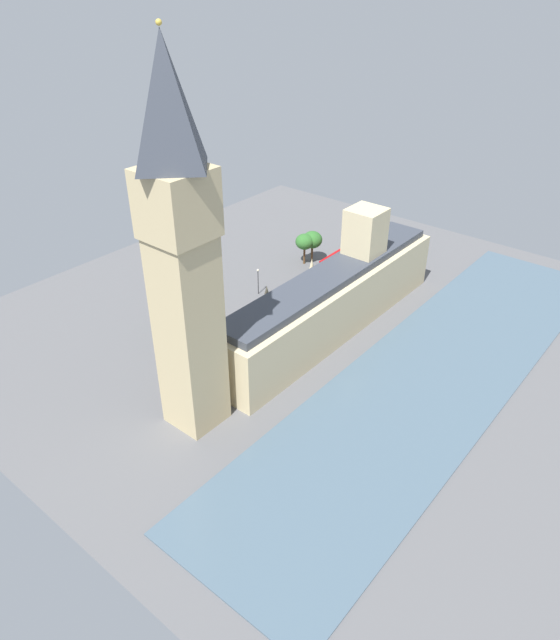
{
  "coord_description": "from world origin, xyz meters",
  "views": [
    {
      "loc": [
        -61.85,
        89.87,
        68.88
      ],
      "look_at": [
        1.0,
        13.64,
        7.58
      ],
      "focal_mm": 32.4,
      "sensor_mm": 36.0,
      "label": 1
    }
  ],
  "objects": [
    {
      "name": "ground_plane",
      "position": [
        0.0,
        0.0,
        0.0
      ],
      "size": [
        135.67,
        135.67,
        0.0
      ],
      "primitive_type": "plane",
      "color": "#565659"
    },
    {
      "name": "river_thames",
      "position": [
        -27.48,
        0.0,
        0.12
      ],
      "size": [
        28.73,
        122.1,
        0.25
      ],
      "primitive_type": "cube",
      "color": "#475B6B",
      "rests_on": "ground"
    },
    {
      "name": "parliament_building",
      "position": [
        -1.99,
        -1.33,
        7.52
      ],
      "size": [
        11.91,
        65.67,
        24.36
      ],
      "color": "#CCBA8E",
      "rests_on": "ground"
    },
    {
      "name": "clock_tower",
      "position": [
        -0.86,
        38.94,
        32.73
      ],
      "size": [
        9.56,
        9.56,
        63.17
      ],
      "color": "tan",
      "rests_on": "ground"
    },
    {
      "name": "double_decker_bus_trailing",
      "position": [
        13.08,
        -23.27,
        2.63
      ],
      "size": [
        2.83,
        10.55,
        4.75
      ],
      "rotation": [
        0.0,
        0.0,
        0.02
      ],
      "color": "#B20C0F",
      "rests_on": "ground"
    },
    {
      "name": "car_yellow_cab_under_trees",
      "position": [
        10.79,
        -14.19,
        0.89
      ],
      "size": [
        1.98,
        4.22,
        1.74
      ],
      "rotation": [
        0.0,
        0.0,
        0.03
      ],
      "color": "gold",
      "rests_on": "ground"
    },
    {
      "name": "car_black_kerbside",
      "position": [
        11.19,
        -8.04,
        0.89
      ],
      "size": [
        2.0,
        4.35,
        1.74
      ],
      "rotation": [
        0.0,
        0.0,
        3.11
      ],
      "color": "black",
      "rests_on": "ground"
    },
    {
      "name": "car_white_midblock",
      "position": [
        10.67,
        1.82,
        0.89
      ],
      "size": [
        1.87,
        4.33,
        1.74
      ],
      "rotation": [
        0.0,
        0.0,
        3.15
      ],
      "color": "silver",
      "rests_on": "ground"
    },
    {
      "name": "car_dark_green_corner",
      "position": [
        12.91,
        9.88,
        0.88
      ],
      "size": [
        2.0,
        4.1,
        1.74
      ],
      "rotation": [
        0.0,
        0.0,
        3.19
      ],
      "color": "#19472D",
      "rests_on": "ground"
    },
    {
      "name": "double_decker_bus_leading",
      "position": [
        10.08,
        21.35,
        2.63
      ],
      "size": [
        2.69,
        10.51,
        4.75
      ],
      "rotation": [
        0.0,
        0.0,
        0.0
      ],
      "color": "red",
      "rests_on": "ground"
    },
    {
      "name": "pedestrian_by_river_gate",
      "position": [
        6.71,
        16.1,
        0.7
      ],
      "size": [
        0.65,
        0.59,
        1.55
      ],
      "rotation": [
        0.0,
        0.0,
        4.22
      ],
      "color": "maroon",
      "rests_on": "ground"
    },
    {
      "name": "pedestrian_near_tower",
      "position": [
        6.98,
        24.62,
        0.71
      ],
      "size": [
        0.52,
        0.61,
        1.58
      ],
      "rotation": [
        0.0,
        0.0,
        3.33
      ],
      "color": "#336B60",
      "rests_on": "ground"
    },
    {
      "name": "pedestrian_opposite_hall",
      "position": [
        6.31,
        9.69,
        0.72
      ],
      "size": [
        0.59,
        0.66,
        1.6
      ],
      "rotation": [
        0.0,
        0.0,
        0.42
      ],
      "color": "gray",
      "rests_on": "ground"
    },
    {
      "name": "plane_tree_far_end",
      "position": [
        22.18,
        -22.26,
        6.3
      ],
      "size": [
        4.86,
        4.86,
        8.42
      ],
      "color": "brown",
      "rests_on": "ground"
    },
    {
      "name": "plane_tree_slot_10",
      "position": [
        21.47,
        -24.71,
        6.23
      ],
      "size": [
        5.29,
        5.29,
        8.52
      ],
      "color": "brown",
      "rests_on": "ground"
    },
    {
      "name": "plane_tree_slot_11",
      "position": [
        21.19,
        21.17,
        6.4
      ],
      "size": [
        6.78,
        6.78,
        9.3
      ],
      "color": "brown",
      "rests_on": "ground"
    },
    {
      "name": "street_lamp_slot_12",
      "position": [
        20.63,
        -1.86,
        4.64
      ],
      "size": [
        0.56,
        0.56,
        6.7
      ],
      "color": "black",
      "rests_on": "ground"
    }
  ]
}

